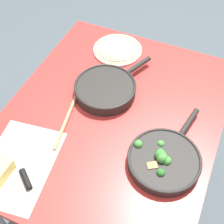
{
  "coord_description": "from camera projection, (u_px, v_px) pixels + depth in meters",
  "views": [
    {
      "loc": [
        -0.76,
        -0.33,
        1.8
      ],
      "look_at": [
        0.0,
        0.0,
        0.77
      ],
      "focal_mm": 50.0,
      "sensor_mm": 36.0,
      "label": 1
    }
  ],
  "objects": [
    {
      "name": "ground_plane",
      "position": [
        112.0,
        190.0,
        1.92
      ],
      "size": [
        14.0,
        14.0,
        0.0
      ],
      "primitive_type": "plane",
      "color": "#424C51"
    },
    {
      "name": "dining_table_red",
      "position": [
        112.0,
        127.0,
        1.41
      ],
      "size": [
        1.1,
        0.9,
        0.75
      ],
      "color": "#B72D28",
      "rests_on": "ground_plane"
    },
    {
      "name": "skillet_broccoli",
      "position": [
        164.0,
        159.0,
        1.17
      ],
      "size": [
        0.43,
        0.28,
        0.07
      ],
      "rotation": [
        0.0,
        0.0,
        6.1
      ],
      "color": "black",
      "rests_on": "dining_table_red"
    },
    {
      "name": "skillet_eggs",
      "position": [
        106.0,
        89.0,
        1.4
      ],
      "size": [
        0.41,
        0.28,
        0.05
      ],
      "rotation": [
        0.0,
        0.0,
        5.87
      ],
      "color": "black",
      "rests_on": "dining_table_red"
    },
    {
      "name": "wooden_spoon",
      "position": [
        72.0,
        105.0,
        1.36
      ],
      "size": [
        0.38,
        0.09,
        0.02
      ],
      "rotation": [
        0.0,
        0.0,
        6.46
      ],
      "color": "tan",
      "rests_on": "dining_table_red"
    },
    {
      "name": "parchment_sheet",
      "position": [
        19.0,
        164.0,
        1.19
      ],
      "size": [
        0.4,
        0.3,
        0.0
      ],
      "color": "beige",
      "rests_on": "dining_table_red"
    },
    {
      "name": "grater_knife",
      "position": [
        21.0,
        168.0,
        1.17
      ],
      "size": [
        0.19,
        0.24,
        0.02
      ],
      "rotation": [
        0.0,
        0.0,
        0.92
      ],
      "color": "silver",
      "rests_on": "dining_table_red"
    },
    {
      "name": "dinner_plate_stack",
      "position": [
        118.0,
        49.0,
        1.59
      ],
      "size": [
        0.25,
        0.25,
        0.03
      ],
      "color": "white",
      "rests_on": "dining_table_red"
    }
  ]
}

